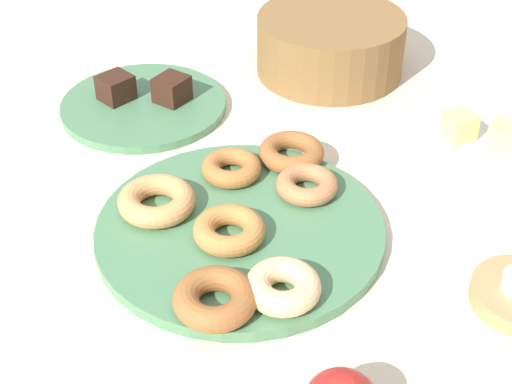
{
  "coord_description": "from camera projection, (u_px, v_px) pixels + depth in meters",
  "views": [
    {
      "loc": [
        0.44,
        -0.52,
        0.57
      ],
      "look_at": [
        0.0,
        0.03,
        0.04
      ],
      "focal_mm": 52.92,
      "sensor_mm": 36.0,
      "label": 1
    }
  ],
  "objects": [
    {
      "name": "donut_2",
      "position": [
        291.0,
        152.0,
        0.98
      ],
      "size": [
        0.12,
        0.12,
        0.02
      ],
      "primitive_type": "torus",
      "rotation": [
        0.0,
        0.0,
        3.73
      ],
      "color": "#995B2D",
      "rests_on": "donut_plate"
    },
    {
      "name": "ground_plane",
      "position": [
        240.0,
        234.0,
        0.89
      ],
      "size": [
        2.4,
        2.4,
        0.0
      ],
      "primitive_type": "plane",
      "color": "beige"
    },
    {
      "name": "brownie_far",
      "position": [
        172.0,
        89.0,
        1.1
      ],
      "size": [
        0.05,
        0.05,
        0.04
      ],
      "primitive_type": "cube",
      "rotation": [
        0.0,
        0.0,
        0.08
      ],
      "color": "#381E14",
      "rests_on": "cake_plate"
    },
    {
      "name": "donut_4",
      "position": [
        157.0,
        201.0,
        0.89
      ],
      "size": [
        0.13,
        0.13,
        0.03
      ],
      "primitive_type": "torus",
      "rotation": [
        0.0,
        0.0,
        0.75
      ],
      "color": "tan",
      "rests_on": "donut_plate"
    },
    {
      "name": "donut_5",
      "position": [
        307.0,
        185.0,
        0.92
      ],
      "size": [
        0.1,
        0.1,
        0.02
      ],
      "primitive_type": "torus",
      "rotation": [
        0.0,
        0.0,
        0.32
      ],
      "color": "#B27547",
      "rests_on": "donut_plate"
    },
    {
      "name": "donut_plate",
      "position": [
        240.0,
        229.0,
        0.88
      ],
      "size": [
        0.34,
        0.34,
        0.01
      ],
      "primitive_type": "cylinder",
      "color": "#4C7F56",
      "rests_on": "ground_plane"
    },
    {
      "name": "melon_chunk_left",
      "position": [
        459.0,
        126.0,
        0.98
      ],
      "size": [
        0.05,
        0.05,
        0.04
      ],
      "primitive_type": "cube",
      "rotation": [
        0.0,
        0.0,
        -0.48
      ],
      "color": "#DBD67A",
      "rests_on": "fruit_bowl"
    },
    {
      "name": "cake_plate",
      "position": [
        144.0,
        105.0,
        1.12
      ],
      "size": [
        0.24,
        0.24,
        0.01
      ],
      "primitive_type": "cylinder",
      "color": "#4C7F56",
      "rests_on": "ground_plane"
    },
    {
      "name": "donut_6",
      "position": [
        283.0,
        287.0,
        0.78
      ],
      "size": [
        0.11,
        0.11,
        0.03
      ],
      "primitive_type": "torus",
      "rotation": [
        0.0,
        0.0,
        5.57
      ],
      "color": "#EABC84",
      "rests_on": "donut_plate"
    },
    {
      "name": "melon_chunk_right",
      "position": [
        504.0,
        137.0,
        0.96
      ],
      "size": [
        0.04,
        0.04,
        0.04
      ],
      "primitive_type": "cube",
      "rotation": [
        0.0,
        0.0,
        0.17
      ],
      "color": "#DBD67A",
      "rests_on": "fruit_bowl"
    },
    {
      "name": "donut_3",
      "position": [
        215.0,
        299.0,
        0.76
      ],
      "size": [
        0.11,
        0.11,
        0.03
      ],
      "primitive_type": "torus",
      "rotation": [
        0.0,
        0.0,
        1.99
      ],
      "color": "#995B2D",
      "rests_on": "donut_plate"
    },
    {
      "name": "fruit_bowl",
      "position": [
        474.0,
        156.0,
        0.99
      ],
      "size": [
        0.16,
        0.16,
        0.03
      ],
      "primitive_type": "cylinder",
      "color": "silver",
      "rests_on": "ground_plane"
    },
    {
      "name": "donut_0",
      "position": [
        229.0,
        230.0,
        0.85
      ],
      "size": [
        0.08,
        0.08,
        0.02
      ],
      "primitive_type": "torus",
      "rotation": [
        0.0,
        0.0,
        1.58
      ],
      "color": "#BC7A3D",
      "rests_on": "donut_plate"
    },
    {
      "name": "brownie_near",
      "position": [
        116.0,
        88.0,
        1.11
      ],
      "size": [
        0.05,
        0.05,
        0.04
      ],
      "primitive_type": "cube",
      "rotation": [
        0.0,
        0.0,
        -0.09
      ],
      "color": "#381E14",
      "rests_on": "cake_plate"
    },
    {
      "name": "donut_1",
      "position": [
        231.0,
        168.0,
        0.95
      ],
      "size": [
        0.1,
        0.1,
        0.02
      ],
      "primitive_type": "torus",
      "rotation": [
        0.0,
        0.0,
        3.55
      ],
      "color": "#AD6B33",
      "rests_on": "donut_plate"
    },
    {
      "name": "basket",
      "position": [
        330.0,
        45.0,
        1.19
      ],
      "size": [
        0.24,
        0.24,
        0.09
      ],
      "primitive_type": "cylinder",
      "rotation": [
        0.0,
        0.0,
        1.62
      ],
      "color": "brown",
      "rests_on": "ground_plane"
    }
  ]
}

